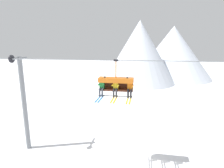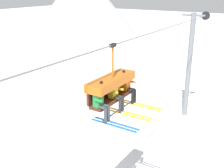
# 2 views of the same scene
# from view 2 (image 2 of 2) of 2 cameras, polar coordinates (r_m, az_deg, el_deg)

# --- Properties ---
(lift_tower_far) EXTENTS (0.36, 1.88, 7.74)m
(lift_tower_far) POSITION_cam_2_polar(r_m,az_deg,el_deg) (21.04, 15.47, 3.98)
(lift_tower_far) COLOR slate
(lift_tower_far) RESTS_ON ground_plane
(lift_cable) EXTENTS (21.16, 0.05, 0.05)m
(lift_cable) POSITION_cam_2_polar(r_m,az_deg,el_deg) (11.27, 5.91, 9.63)
(lift_cable) COLOR slate
(chairlift_chair) EXTENTS (2.27, 0.74, 2.34)m
(chairlift_chair) POSITION_cam_2_polar(r_m,az_deg,el_deg) (9.89, -0.21, -0.18)
(chairlift_chair) COLOR #512819
(skier_green) EXTENTS (0.48, 1.70, 1.34)m
(skier_green) POSITION_cam_2_polar(r_m,az_deg,el_deg) (9.16, -2.17, -3.65)
(skier_green) COLOR #23843D
(skier_yellow) EXTENTS (0.46, 1.70, 1.23)m
(skier_yellow) POSITION_cam_2_polar(r_m,az_deg,el_deg) (9.88, 0.87, -2.01)
(skier_yellow) COLOR yellow
(skier_orange) EXTENTS (0.48, 1.70, 1.34)m
(skier_orange) POSITION_cam_2_polar(r_m,az_deg,el_deg) (10.62, 3.43, -0.38)
(skier_orange) COLOR orange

